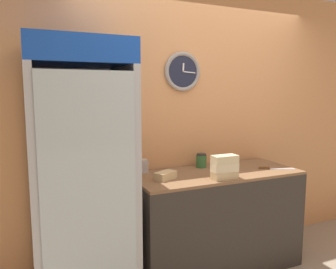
# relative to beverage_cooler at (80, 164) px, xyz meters

# --- Properties ---
(wall_back) EXTENTS (5.20, 0.10, 2.70)m
(wall_back) POSITION_rel_beverage_cooler_xyz_m (1.23, 0.36, 0.25)
(wall_back) COLOR tan
(wall_back) RESTS_ON ground_plane
(prep_counter) EXTENTS (1.56, 0.65, 0.92)m
(prep_counter) POSITION_rel_beverage_cooler_xyz_m (1.23, -0.01, -0.65)
(prep_counter) COLOR #332D28
(prep_counter) RESTS_ON ground_plane
(beverage_cooler) EXTENTS (0.73, 0.72, 2.03)m
(beverage_cooler) POSITION_rel_beverage_cooler_xyz_m (0.00, 0.00, 0.00)
(beverage_cooler) COLOR #B2B7BC
(beverage_cooler) RESTS_ON ground_plane
(sandwich_stack_bottom) EXTENTS (0.22, 0.11, 0.07)m
(sandwich_stack_bottom) POSITION_rel_beverage_cooler_xyz_m (1.16, -0.25, -0.15)
(sandwich_stack_bottom) COLOR tan
(sandwich_stack_bottom) RESTS_ON prep_counter
(sandwich_stack_middle) EXTENTS (0.23, 0.13, 0.07)m
(sandwich_stack_middle) POSITION_rel_beverage_cooler_xyz_m (1.16, -0.25, -0.08)
(sandwich_stack_middle) COLOR beige
(sandwich_stack_middle) RESTS_ON sandwich_stack_bottom
(sandwich_stack_top) EXTENTS (0.22, 0.11, 0.07)m
(sandwich_stack_top) POSITION_rel_beverage_cooler_xyz_m (1.16, -0.25, -0.01)
(sandwich_stack_top) COLOR beige
(sandwich_stack_top) RESTS_ON sandwich_stack_middle
(sandwich_flat_left) EXTENTS (0.22, 0.18, 0.07)m
(sandwich_flat_left) POSITION_rel_beverage_cooler_xyz_m (0.70, -0.06, -0.15)
(sandwich_flat_left) COLOR tan
(sandwich_flat_left) RESTS_ON prep_counter
(chefs_knife) EXTENTS (0.32, 0.18, 0.02)m
(chefs_knife) POSITION_rel_beverage_cooler_xyz_m (1.78, -0.13, -0.18)
(chefs_knife) COLOR silver
(chefs_knife) RESTS_ON prep_counter
(condiment_jar) EXTENTS (0.10, 0.10, 0.14)m
(condiment_jar) POSITION_rel_beverage_cooler_xyz_m (1.19, 0.20, -0.12)
(condiment_jar) COLOR #336B38
(condiment_jar) RESTS_ON prep_counter
(napkin_dispenser) EXTENTS (0.11, 0.09, 0.12)m
(napkin_dispenser) POSITION_rel_beverage_cooler_xyz_m (0.58, 0.24, -0.12)
(napkin_dispenser) COLOR #B7B2AD
(napkin_dispenser) RESTS_ON prep_counter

